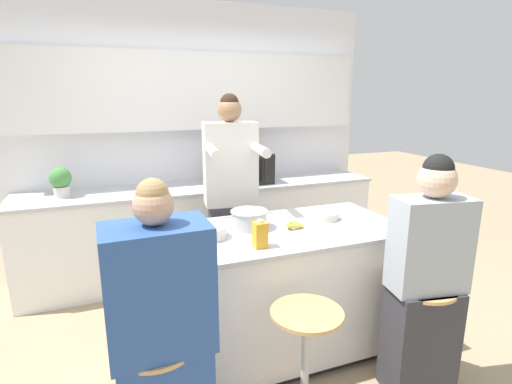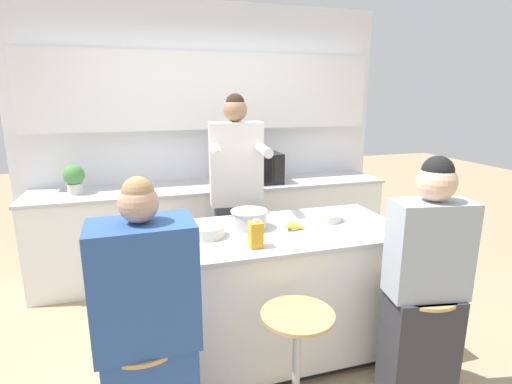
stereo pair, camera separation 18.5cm
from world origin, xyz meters
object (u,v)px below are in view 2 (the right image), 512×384
at_px(bar_stool_rightmost, 417,338).
at_px(fruit_bowl, 326,217).
at_px(cooking_pot, 249,219).
at_px(coffee_cup_far, 145,255).
at_px(coffee_cup_near, 135,235).
at_px(microwave, 256,168).
at_px(potted_plant, 74,178).
at_px(bar_stool_center, 296,363).
at_px(person_wrapped_blanket, 149,341).
at_px(person_seated_near, 424,295).
at_px(banana_bunch, 293,226).
at_px(kitchen_island, 260,294).
at_px(juice_carton, 256,235).
at_px(person_cooking, 236,206).

xyz_separation_m(bar_stool_rightmost, fruit_bowl, (-0.25, 0.75, 0.56)).
relative_size(cooking_pot, coffee_cup_far, 3.18).
bearing_deg(coffee_cup_near, cooking_pot, 5.07).
bearing_deg(bar_stool_rightmost, microwave, 99.83).
bearing_deg(potted_plant, bar_stool_center, -58.88).
height_order(person_wrapped_blanket, microwave, person_wrapped_blanket).
height_order(fruit_bowl, microwave, microwave).
xyz_separation_m(cooking_pot, potted_plant, (-1.25, 1.39, 0.08)).
distance_m(person_seated_near, fruit_bowl, 0.85).
height_order(bar_stool_rightmost, coffee_cup_far, coffee_cup_far).
height_order(person_seated_near, banana_bunch, person_seated_near).
distance_m(kitchen_island, juice_carton, 0.60).
bearing_deg(juice_carton, microwave, 72.83).
xyz_separation_m(person_cooking, juice_carton, (-0.13, -0.97, 0.10)).
height_order(bar_stool_center, banana_bunch, banana_bunch).
bearing_deg(coffee_cup_far, fruit_bowl, 16.86).
xyz_separation_m(coffee_cup_near, coffee_cup_far, (0.05, -0.32, -0.00)).
bearing_deg(coffee_cup_far, person_seated_near, -14.60).
relative_size(person_cooking, potted_plant, 6.77).
bearing_deg(bar_stool_center, kitchen_island, 90.00).
height_order(person_seated_near, coffee_cup_near, person_seated_near).
distance_m(fruit_bowl, potted_plant, 2.30).
bearing_deg(coffee_cup_near, potted_plant, 109.09).
distance_m(bar_stool_rightmost, potted_plant, 3.05).
xyz_separation_m(person_wrapped_blanket, juice_carton, (0.65, 0.43, 0.30)).
bearing_deg(bar_stool_rightmost, person_seated_near, -113.27).
bearing_deg(coffee_cup_near, kitchen_island, -2.06).
height_order(person_cooking, cooking_pot, person_cooking).
distance_m(bar_stool_center, person_cooking, 1.46).
height_order(person_wrapped_blanket, banana_bunch, person_wrapped_blanket).
distance_m(person_cooking, juice_carton, 0.98).
bearing_deg(microwave, coffee_cup_near, -130.56).
relative_size(microwave, potted_plant, 1.89).
height_order(bar_stool_rightmost, potted_plant, potted_plant).
bearing_deg(juice_carton, bar_stool_center, -75.18).
height_order(kitchen_island, bar_stool_rightmost, kitchen_island).
xyz_separation_m(coffee_cup_far, microwave, (1.15, 1.73, 0.11)).
xyz_separation_m(cooking_pot, fruit_bowl, (0.57, -0.00, -0.03)).
xyz_separation_m(person_cooking, coffee_cup_near, (-0.81, -0.69, 0.07)).
bearing_deg(person_cooking, potted_plant, 157.37).
xyz_separation_m(bar_stool_center, person_wrapped_blanket, (-0.75, -0.03, 0.31)).
distance_m(person_cooking, cooking_pot, 0.63).
xyz_separation_m(kitchen_island, microwave, (0.42, 1.44, 0.60)).
bearing_deg(person_seated_near, banana_bunch, 139.54).
xyz_separation_m(person_wrapped_blanket, fruit_bowl, (1.28, 0.78, 0.25)).
xyz_separation_m(cooking_pot, juice_carton, (-0.06, -0.35, 0.02)).
relative_size(person_seated_near, coffee_cup_far, 13.97).
relative_size(kitchen_island, person_seated_near, 1.31).
height_order(fruit_bowl, coffee_cup_near, coffee_cup_near).
distance_m(person_cooking, person_seated_near, 1.60).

